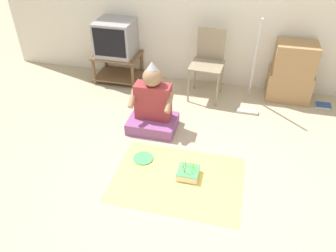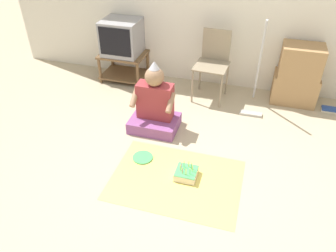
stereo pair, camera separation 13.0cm
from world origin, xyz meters
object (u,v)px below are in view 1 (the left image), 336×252
Objects in this scene: cardboard_box_stack at (292,73)px; book_pile at (323,106)px; dust_mop at (251,84)px; paper_plate at (143,158)px; folding_chair at (208,59)px; person_seated at (153,107)px; tv at (116,38)px; birthday_cake at (188,173)px.

book_pile is at bearing -16.94° from cardboard_box_stack.
book_pile is at bearing 14.35° from dust_mop.
dust_mop is 5.61× the size of paper_plate.
paper_plate is (-1.03, -1.29, -0.35)m from dust_mop.
folding_chair is 1.63m from book_pile.
cardboard_box_stack is (1.09, 0.15, -0.15)m from folding_chair.
person_seated is at bearing -117.85° from folding_chair.
tv reaches higher than cardboard_box_stack.
cardboard_box_stack is 2.31m from paper_plate.
birthday_cake is at bearing -87.84° from folding_chair.
birthday_cake is (-1.48, -1.68, 0.02)m from book_pile.
birthday_cake is 0.53m from paper_plate.
paper_plate is at bearing -128.64° from dust_mop.
folding_chair is at bearing -172.00° from cardboard_box_stack.
person_seated is (-1.08, -0.71, -0.07)m from dust_mop.
birthday_cake is (1.40, -1.79, -0.60)m from tv.
book_pile is at bearing 25.09° from person_seated.
dust_mop is at bearing -21.77° from folding_chair.
paper_plate is at bearing -142.37° from book_pile.
dust_mop is 1.69m from paper_plate.
tv is 2.95m from book_pile.
cardboard_box_stack is at bearing 163.06° from book_pile.
person_seated is (-0.50, -0.94, -0.25)m from folding_chair.
dust_mop is (-0.50, -0.39, -0.03)m from cardboard_box_stack.
dust_mop is 1.56m from birthday_cake.
person_seated reaches higher than birthday_cake.
birthday_cake is (0.06, -1.67, -0.48)m from folding_chair.
tv reaches higher than book_pile.
birthday_cake is (0.56, -0.72, -0.24)m from person_seated.
book_pile is 0.88× the size of paper_plate.
book_pile is 0.22× the size of person_seated.
tv is 0.42× the size of dust_mop.
cardboard_box_stack is 0.93× the size of person_seated.
dust_mop reaches higher than birthday_cake.
book_pile is 2.24m from birthday_cake.
tv is 2.43× the size of birthday_cake.
cardboard_box_stack reaches higher than birthday_cake.
folding_chair is 1.67m from paper_plate.
book_pile is at bearing -2.22° from tv.
person_seated is (-1.59, -1.10, -0.10)m from cardboard_box_stack.
person_seated is at bearing 94.96° from paper_plate.
cardboard_box_stack is at bearing 8.00° from folding_chair.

